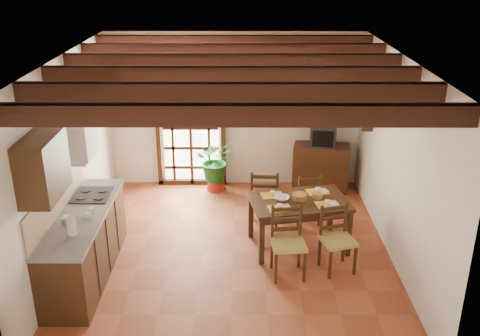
{
  "coord_description": "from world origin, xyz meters",
  "views": [
    {
      "loc": [
        0.12,
        -6.75,
        4.07
      ],
      "look_at": [
        0.1,
        0.4,
        1.15
      ],
      "focal_mm": 40.0,
      "sensor_mm": 36.0,
      "label": 1
    }
  ],
  "objects_px": {
    "chair_far_right": "(306,207)",
    "pendant_lamp": "(303,109)",
    "dining_table": "(299,206)",
    "potted_plant": "(216,160)",
    "kitchen_counter": "(85,244)",
    "sideboard": "(321,167)",
    "chair_near_right": "(337,251)",
    "chair_far_left": "(264,208)",
    "crt_tv": "(323,135)",
    "chair_near_left": "(288,255)"
  },
  "relations": [
    {
      "from": "chair_near_left",
      "to": "pendant_lamp",
      "type": "distance_m",
      "value": 1.98
    },
    {
      "from": "chair_far_right",
      "to": "potted_plant",
      "type": "height_order",
      "value": "potted_plant"
    },
    {
      "from": "chair_far_right",
      "to": "chair_near_left",
      "type": "bearing_deg",
      "value": 66.87
    },
    {
      "from": "chair_near_left",
      "to": "sideboard",
      "type": "relative_size",
      "value": 0.96
    },
    {
      "from": "chair_far_right",
      "to": "pendant_lamp",
      "type": "bearing_deg",
      "value": 64.64
    },
    {
      "from": "pendant_lamp",
      "to": "chair_near_right",
      "type": "bearing_deg",
      "value": -57.55
    },
    {
      "from": "chair_near_right",
      "to": "pendant_lamp",
      "type": "distance_m",
      "value": 1.99
    },
    {
      "from": "crt_tv",
      "to": "pendant_lamp",
      "type": "relative_size",
      "value": 0.6
    },
    {
      "from": "chair_far_right",
      "to": "crt_tv",
      "type": "xyz_separation_m",
      "value": [
        0.4,
        1.29,
        0.77
      ]
    },
    {
      "from": "chair_near_right",
      "to": "chair_far_left",
      "type": "xyz_separation_m",
      "value": [
        -0.94,
        1.26,
        0.02
      ]
    },
    {
      "from": "chair_near_right",
      "to": "chair_far_right",
      "type": "distance_m",
      "value": 1.41
    },
    {
      "from": "dining_table",
      "to": "chair_far_right",
      "type": "relative_size",
      "value": 1.77
    },
    {
      "from": "chair_near_right",
      "to": "sideboard",
      "type": "relative_size",
      "value": 0.92
    },
    {
      "from": "kitchen_counter",
      "to": "sideboard",
      "type": "bearing_deg",
      "value": 38.77
    },
    {
      "from": "dining_table",
      "to": "chair_near_right",
      "type": "bearing_deg",
      "value": -64.04
    },
    {
      "from": "chair_near_left",
      "to": "chair_far_left",
      "type": "distance_m",
      "value": 1.41
    },
    {
      "from": "chair_far_right",
      "to": "sideboard",
      "type": "relative_size",
      "value": 0.86
    },
    {
      "from": "chair_far_left",
      "to": "pendant_lamp",
      "type": "distance_m",
      "value": 1.91
    },
    {
      "from": "potted_plant",
      "to": "chair_far_right",
      "type": "bearing_deg",
      "value": -40.02
    },
    {
      "from": "sideboard",
      "to": "pendant_lamp",
      "type": "relative_size",
      "value": 1.18
    },
    {
      "from": "kitchen_counter",
      "to": "chair_far_right",
      "type": "height_order",
      "value": "kitchen_counter"
    },
    {
      "from": "chair_near_left",
      "to": "chair_far_left",
      "type": "height_order",
      "value": "chair_far_left"
    },
    {
      "from": "dining_table",
      "to": "crt_tv",
      "type": "distance_m",
      "value": 2.17
    },
    {
      "from": "dining_table",
      "to": "pendant_lamp",
      "type": "bearing_deg",
      "value": 79.59
    },
    {
      "from": "chair_near_left",
      "to": "sideboard",
      "type": "bearing_deg",
      "value": 68.03
    },
    {
      "from": "pendant_lamp",
      "to": "potted_plant",
      "type": "bearing_deg",
      "value": 123.95
    },
    {
      "from": "chair_far_left",
      "to": "dining_table",
      "type": "bearing_deg",
      "value": 130.12
    },
    {
      "from": "dining_table",
      "to": "pendant_lamp",
      "type": "height_order",
      "value": "pendant_lamp"
    },
    {
      "from": "kitchen_counter",
      "to": "chair_far_left",
      "type": "xyz_separation_m",
      "value": [
        2.44,
        1.4,
        -0.17
      ]
    },
    {
      "from": "chair_near_left",
      "to": "potted_plant",
      "type": "height_order",
      "value": "potted_plant"
    },
    {
      "from": "chair_near_left",
      "to": "chair_far_left",
      "type": "relative_size",
      "value": 0.98
    },
    {
      "from": "chair_near_left",
      "to": "crt_tv",
      "type": "height_order",
      "value": "crt_tv"
    },
    {
      "from": "chair_far_left",
      "to": "crt_tv",
      "type": "bearing_deg",
      "value": -123.9
    },
    {
      "from": "chair_far_left",
      "to": "crt_tv",
      "type": "relative_size",
      "value": 1.93
    },
    {
      "from": "potted_plant",
      "to": "pendant_lamp",
      "type": "height_order",
      "value": "pendant_lamp"
    },
    {
      "from": "kitchen_counter",
      "to": "dining_table",
      "type": "distance_m",
      "value": 3.01
    },
    {
      "from": "kitchen_counter",
      "to": "chair_near_left",
      "type": "relative_size",
      "value": 2.34
    },
    {
      "from": "chair_far_right",
      "to": "crt_tv",
      "type": "relative_size",
      "value": 1.7
    },
    {
      "from": "crt_tv",
      "to": "pendant_lamp",
      "type": "xyz_separation_m",
      "value": [
        -0.61,
        -1.95,
        1.04
      ]
    },
    {
      "from": "chair_far_right",
      "to": "potted_plant",
      "type": "relative_size",
      "value": 0.42
    },
    {
      "from": "chair_near_left",
      "to": "chair_near_right",
      "type": "height_order",
      "value": "chair_near_left"
    },
    {
      "from": "kitchen_counter",
      "to": "crt_tv",
      "type": "distance_m",
      "value": 4.54
    },
    {
      "from": "dining_table",
      "to": "crt_tv",
      "type": "bearing_deg",
      "value": 63.01
    },
    {
      "from": "kitchen_counter",
      "to": "chair_far_left",
      "type": "distance_m",
      "value": 2.81
    },
    {
      "from": "chair_near_left",
      "to": "chair_far_right",
      "type": "relative_size",
      "value": 1.12
    },
    {
      "from": "crt_tv",
      "to": "potted_plant",
      "type": "relative_size",
      "value": 0.25
    },
    {
      "from": "chair_near_right",
      "to": "potted_plant",
      "type": "xyz_separation_m",
      "value": [
        -1.76,
        2.65,
        0.28
      ]
    },
    {
      "from": "chair_far_left",
      "to": "sideboard",
      "type": "relative_size",
      "value": 0.98
    },
    {
      "from": "chair_near_left",
      "to": "pendant_lamp",
      "type": "xyz_separation_m",
      "value": [
        0.21,
        0.86,
        1.78
      ]
    },
    {
      "from": "chair_far_left",
      "to": "chair_near_left",
      "type": "bearing_deg",
      "value": 104.0
    }
  ]
}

